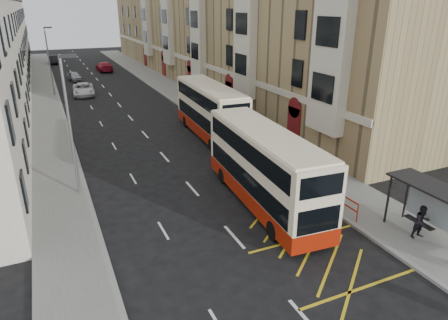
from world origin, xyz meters
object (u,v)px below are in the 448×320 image
white_van (84,89)px  car_silver (74,76)px  car_dark (53,60)px  car_red (104,66)px  street_lamp_near (70,119)px  street_lamp_far (49,58)px  pedestrian_far (326,178)px  pedestrian_mid (422,222)px  double_decker_front (264,168)px  double_decker_rear (210,111)px  bus_shelter (441,203)px

white_van → car_silver: size_ratio=1.40×
car_dark → car_red: 15.06m
street_lamp_near → street_lamp_far: (0.00, 30.00, 0.00)m
car_red → street_lamp_far: bearing=61.6°
pedestrian_far → pedestrian_mid: bearing=108.4°
white_van → car_red: bearing=78.2°
pedestrian_far → car_silver: bearing=-69.8°
street_lamp_near → pedestrian_far: (13.25, -6.02, -3.53)m
street_lamp_far → car_silver: 11.31m
double_decker_front → double_decker_rear: size_ratio=0.99×
double_decker_rear → car_red: double_decker_rear is taller
street_lamp_far → car_silver: street_lamp_far is taller
bus_shelter → car_red: (-6.05, 59.78, -1.34)m
pedestrian_mid → car_red: pedestrian_mid is taller
bus_shelter → double_decker_front: bearing=128.2°
double_decker_rear → pedestrian_far: bearing=-79.2°
white_van → car_silver: bearing=94.9°
bus_shelter → street_lamp_far: 44.94m
street_lamp_far → white_van: street_lamp_far is taller
street_lamp_near → car_red: (8.64, 47.39, -3.84)m
street_lamp_near → car_red: 48.33m
street_lamp_near → pedestrian_far: street_lamp_near is taller
double_decker_rear → double_decker_front: bearing=-96.5°
white_van → street_lamp_far: bearing=166.4°
double_decker_front → car_dark: double_decker_front is taller
street_lamp_near → street_lamp_far: size_ratio=1.00×
pedestrian_mid → white_van: size_ratio=0.32×
street_lamp_near → double_decker_rear: (11.35, 7.16, -2.39)m
car_dark → car_red: (7.49, -13.06, 0.03)m
street_lamp_far → pedestrian_mid: 44.42m
pedestrian_far → car_dark: bearing=-71.8°
bus_shelter → pedestrian_far: bearing=102.8°
pedestrian_mid → pedestrian_far: bearing=107.5°
pedestrian_far → white_van: 36.33m
car_dark → street_lamp_far: bearing=-91.3°
street_lamp_far → car_silver: bearing=72.4°
double_decker_front → pedestrian_mid: (5.02, -6.32, -1.23)m
double_decker_rear → car_red: 40.35m
car_silver → street_lamp_near: bearing=-104.6°
pedestrian_mid → car_silver: size_ratio=0.44×
street_lamp_far → pedestrian_far: 38.54m
car_red → pedestrian_mid: bearing=93.5°
street_lamp_near → pedestrian_mid: (14.33, -11.88, -3.65)m
street_lamp_near → double_decker_front: 11.11m
street_lamp_far → car_silver: (3.21, 10.08, -3.99)m
street_lamp_near → street_lamp_far: same height
double_decker_front → car_silver: double_decker_front is taller
pedestrian_mid → pedestrian_far: pedestrian_far is taller
car_silver → car_dark: bearing=85.7°
street_lamp_near → double_decker_front: size_ratio=0.72×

